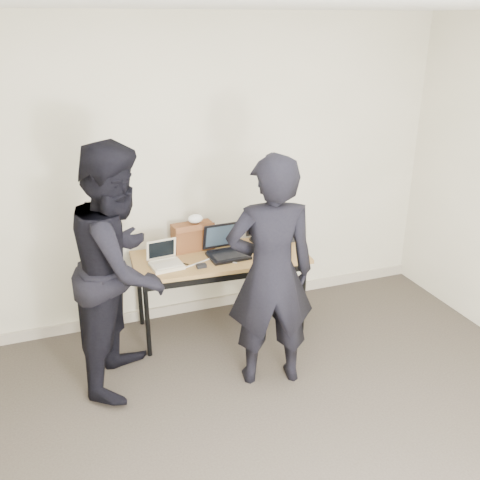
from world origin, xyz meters
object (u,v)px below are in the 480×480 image
laptop_center (226,248)px  equipment_box (278,231)px  person_typist (271,274)px  person_observer (121,267)px  laptop_beige (165,261)px  laptop_right (267,235)px  leather_satchel (193,236)px  desk (220,262)px

laptop_center → equipment_box: laptop_center is taller
person_typist → person_observer: person_observer is taller
equipment_box → person_typist: person_typist is taller
person_typist → person_observer: bearing=-10.7°
laptop_beige → laptop_right: bearing=6.8°
leather_satchel → equipment_box: 0.81m
person_typist → person_observer: (-1.02, 0.41, 0.04)m
desk → leather_satchel: (-0.18, 0.23, 0.19)m
laptop_right → person_typist: (-0.40, -1.02, 0.13)m
desk → leather_satchel: bearing=131.7°
desk → laptop_right: bearing=24.4°
equipment_box → laptop_center: bearing=-162.7°
laptop_center → laptop_right: laptop_center is taller
equipment_box → leather_satchel: bearing=177.5°
desk → laptop_center: laptop_center is taller
laptop_center → leather_satchel: bearing=135.5°
laptop_center → laptop_beige: bearing=-177.5°
desk → laptop_right: laptop_right is taller
laptop_center → person_typist: person_typist is taller
laptop_center → person_observer: (-0.96, -0.42, 0.16)m
laptop_beige → laptop_center: size_ratio=0.79×
laptop_beige → laptop_center: 0.55m
person_observer → laptop_beige: bearing=-21.9°
equipment_box → person_typist: (-0.51, -1.01, 0.11)m
desk → laptop_center: size_ratio=4.35×
leather_satchel → person_observer: size_ratio=0.20×
laptop_beige → desk: bearing=-2.1°
equipment_box → laptop_right: bearing=176.2°
laptop_right → equipment_box: (0.11, -0.01, 0.03)m
person_typist → leather_satchel: bearing=-62.9°
laptop_center → person_observer: size_ratio=0.19×
laptop_center → laptop_right: bearing=19.2°
leather_satchel → person_typist: person_typist is taller
equipment_box → person_typist: size_ratio=0.15×
laptop_right → leather_satchel: leather_satchel is taller
desk → person_typist: 0.86m
laptop_beige → person_typist: bearing=-58.2°
laptop_right → person_observer: 1.56m
desk → person_typist: person_typist is taller
laptop_center → person_observer: bearing=-158.7°
desk → person_typist: size_ratio=0.85×
laptop_right → leather_satchel: bearing=172.2°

